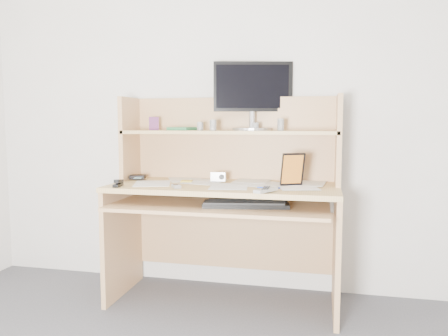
% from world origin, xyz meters
% --- Properties ---
extents(back_wall, '(3.60, 0.04, 2.50)m').
position_xyz_m(back_wall, '(0.00, 1.80, 1.25)').
color(back_wall, silver).
rests_on(back_wall, floor).
extents(desk, '(1.40, 0.70, 1.30)m').
position_xyz_m(desk, '(0.00, 1.56, 0.69)').
color(desk, tan).
rests_on(desk, floor).
extents(paper_clutter, '(1.32, 0.54, 0.01)m').
position_xyz_m(paper_clutter, '(0.00, 1.48, 0.75)').
color(paper_clutter, white).
rests_on(paper_clutter, desk).
extents(keyboard, '(0.51, 0.25, 0.03)m').
position_xyz_m(keyboard, '(0.17, 1.32, 0.67)').
color(keyboard, black).
rests_on(keyboard, desk).
extents(tv_remote, '(0.12, 0.17, 0.02)m').
position_xyz_m(tv_remote, '(0.29, 1.22, 0.76)').
color(tv_remote, '#9B9B96').
rests_on(tv_remote, paper_clutter).
extents(flip_phone, '(0.08, 0.09, 0.02)m').
position_xyz_m(flip_phone, '(-0.24, 1.28, 0.77)').
color(flip_phone, '#A4A4A7').
rests_on(flip_phone, paper_clutter).
extents(stapler, '(0.05, 0.13, 0.04)m').
position_xyz_m(stapler, '(-0.60, 1.26, 0.77)').
color(stapler, black).
rests_on(stapler, paper_clutter).
extents(wallet, '(0.11, 0.10, 0.03)m').
position_xyz_m(wallet, '(-0.62, 1.59, 0.77)').
color(wallet, black).
rests_on(wallet, paper_clutter).
extents(sticky_note_pad, '(0.08, 0.08, 0.01)m').
position_xyz_m(sticky_note_pad, '(-0.26, 1.55, 0.75)').
color(sticky_note_pad, yellow).
rests_on(sticky_note_pad, desk).
extents(digital_camera, '(0.10, 0.04, 0.06)m').
position_xyz_m(digital_camera, '(-0.06, 1.59, 0.79)').
color(digital_camera, silver).
rests_on(digital_camera, paper_clutter).
extents(game_case, '(0.13, 0.08, 0.20)m').
position_xyz_m(game_case, '(0.42, 1.49, 0.85)').
color(game_case, black).
rests_on(game_case, paper_clutter).
extents(blue_pen, '(0.13, 0.01, 0.01)m').
position_xyz_m(blue_pen, '(0.29, 1.34, 0.76)').
color(blue_pen, blue).
rests_on(blue_pen, paper_clutter).
extents(card_box, '(0.07, 0.04, 0.09)m').
position_xyz_m(card_box, '(-0.52, 1.65, 1.13)').
color(card_box, maroon).
rests_on(card_box, desk).
extents(shelf_book, '(0.19, 0.23, 0.02)m').
position_xyz_m(shelf_book, '(-0.32, 1.69, 1.09)').
color(shelf_book, '#2F7753').
rests_on(shelf_book, desk).
extents(chip_stack_a, '(0.04, 0.04, 0.06)m').
position_xyz_m(chip_stack_a, '(-0.19, 1.62, 1.11)').
color(chip_stack_a, black).
rests_on(chip_stack_a, desk).
extents(chip_stack_b, '(0.05, 0.05, 0.07)m').
position_xyz_m(chip_stack_b, '(-0.09, 1.58, 1.12)').
color(chip_stack_b, silver).
rests_on(chip_stack_b, desk).
extents(chip_stack_c, '(0.05, 0.05, 0.05)m').
position_xyz_m(chip_stack_c, '(0.17, 1.65, 1.11)').
color(chip_stack_c, black).
rests_on(chip_stack_c, desk).
extents(chip_stack_d, '(0.05, 0.05, 0.08)m').
position_xyz_m(chip_stack_d, '(0.33, 1.63, 1.12)').
color(chip_stack_d, silver).
rests_on(chip_stack_d, desk).
extents(monitor, '(0.51, 0.26, 0.45)m').
position_xyz_m(monitor, '(0.14, 1.73, 1.32)').
color(monitor, '#B2B2B7').
rests_on(monitor, desk).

